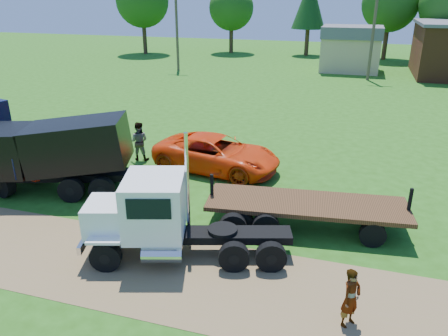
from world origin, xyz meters
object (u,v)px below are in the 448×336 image
(black_dump_truck, at_px, (46,152))
(flatbed_trailer, at_px, (306,208))
(white_semi_tractor, at_px, (158,217))
(spectator_a, at_px, (351,298))
(orange_pickup, at_px, (217,154))

(black_dump_truck, distance_m, flatbed_trailer, 10.88)
(white_semi_tractor, bearing_deg, spectator_a, -31.55)
(white_semi_tractor, distance_m, flatbed_trailer, 5.40)
(black_dump_truck, height_order, spectator_a, black_dump_truck)
(white_semi_tractor, distance_m, spectator_a, 6.26)
(white_semi_tractor, xyz_separation_m, flatbed_trailer, (4.32, 3.19, -0.59))
(black_dump_truck, xyz_separation_m, flatbed_trailer, (10.84, 0.12, -1.03))
(spectator_a, bearing_deg, black_dump_truck, 105.96)
(flatbed_trailer, bearing_deg, orange_pickup, 131.07)
(flatbed_trailer, bearing_deg, spectator_a, -77.13)
(white_semi_tractor, xyz_separation_m, spectator_a, (6.04, -1.58, -0.55))
(white_semi_tractor, relative_size, flatbed_trailer, 0.92)
(orange_pickup, relative_size, spectator_a, 3.69)
(white_semi_tractor, distance_m, black_dump_truck, 7.21)
(white_semi_tractor, xyz_separation_m, orange_pickup, (-0.46, 7.51, -0.53))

